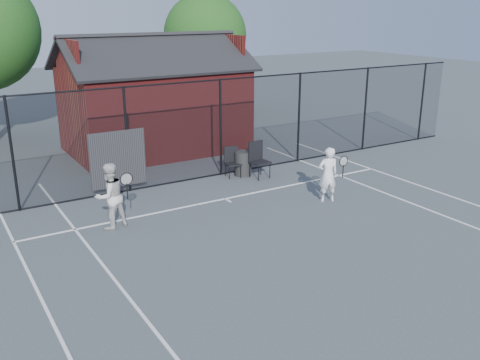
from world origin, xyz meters
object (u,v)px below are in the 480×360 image
clubhouse (155,106)px  player_front (328,174)px  waste_bin (243,163)px  player_back (110,196)px  chair_left (233,163)px  chair_right (260,161)px

clubhouse → player_front: clubhouse is taller
player_front → waste_bin: bearing=102.8°
player_back → waste_bin: 5.25m
clubhouse → waste_bin: bearing=-76.5°
clubhouse → waste_bin: (1.06, -4.40, -1.22)m
player_front → chair_left: player_front is taller
clubhouse → waste_bin: 4.69m
player_front → chair_right: 2.72m
clubhouse → chair_left: (0.70, -4.40, -1.15)m
chair_left → chair_right: size_ratio=0.84×
clubhouse → waste_bin: clubhouse is taller
player_front → player_back: bearing=167.3°
player_back → clubhouse: bearing=59.0°
player_front → waste_bin: 3.28m
player_back → chair_right: size_ratio=1.45×
player_front → chair_right: size_ratio=1.37×
chair_left → waste_bin: size_ratio=1.19×
chair_left → chair_right: (0.66, -0.50, 0.09)m
clubhouse → player_back: bearing=-121.0°
player_back → chair_left: player_back is taller
player_front → chair_left: 3.37m
chair_left → chair_right: 0.83m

